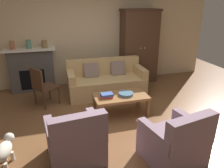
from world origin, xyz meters
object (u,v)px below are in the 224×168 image
(fireplace, at_px, (32,69))
(dog, at_px, (4,150))
(armoire, at_px, (139,46))
(fruit_bowl, at_px, (126,94))
(book_stack, at_px, (107,95))
(mantel_vase_terracotta, at_px, (12,45))
(mantel_vase_jade, at_px, (28,44))
(armchair_near_right, at_px, (175,143))
(couch, at_px, (106,82))
(mantel_vase_bronze, at_px, (44,44))
(armchair_near_left, at_px, (76,142))
(side_chair_wooden, at_px, (42,85))
(coffee_table, at_px, (121,98))

(fireplace, height_order, dog, fireplace)
(armoire, xyz_separation_m, fruit_bowl, (-1.02, -1.84, -0.58))
(book_stack, distance_m, mantel_vase_terracotta, 2.79)
(fireplace, bearing_deg, mantel_vase_jade, -90.00)
(armchair_near_right, bearing_deg, dog, 165.65)
(couch, xyz_separation_m, mantel_vase_bronze, (-1.42, 0.75, 0.90))
(couch, height_order, mantel_vase_bronze, mantel_vase_bronze)
(fireplace, distance_m, dog, 2.93)
(fruit_bowl, bearing_deg, armchair_near_right, -83.12)
(mantel_vase_terracotta, height_order, armchair_near_left, mantel_vase_terracotta)
(fruit_bowl, distance_m, mantel_vase_terracotta, 3.09)
(mantel_vase_terracotta, distance_m, side_chair_wooden, 1.43)
(mantel_vase_terracotta, relative_size, armchair_near_right, 0.23)
(coffee_table, bearing_deg, mantel_vase_bronze, 127.34)
(fireplace, xyz_separation_m, armchair_near_right, (2.12, -3.51, -0.25))
(couch, distance_m, side_chair_wooden, 1.58)
(armoire, height_order, couch, armoire)
(fruit_bowl, bearing_deg, couch, 96.53)
(armoire, distance_m, book_stack, 2.40)
(fireplace, relative_size, armchair_near_right, 1.40)
(coffee_table, distance_m, fruit_bowl, 0.14)
(armoire, bearing_deg, mantel_vase_jade, 178.83)
(book_stack, bearing_deg, coffee_table, 2.39)
(fruit_bowl, bearing_deg, mantel_vase_jade, 135.44)
(armchair_near_right, bearing_deg, side_chair_wooden, 127.36)
(armoire, xyz_separation_m, book_stack, (-1.43, -1.84, -0.56))
(fruit_bowl, distance_m, mantel_vase_jade, 2.82)
(book_stack, height_order, armchair_near_left, armchair_near_left)
(armchair_near_right, xyz_separation_m, side_chair_wooden, (-1.86, 2.43, 0.20))
(fireplace, relative_size, armoire, 0.62)
(book_stack, bearing_deg, armchair_near_right, -69.22)
(fruit_bowl, xyz_separation_m, dog, (-2.18, -0.98, -0.20))
(coffee_table, distance_m, mantel_vase_bronze, 2.52)
(coffee_table, height_order, dog, coffee_table)
(armoire, bearing_deg, mantel_vase_bronze, 178.66)
(mantel_vase_bronze, bearing_deg, coffee_table, -52.66)
(armoire, height_order, fruit_bowl, armoire)
(armoire, xyz_separation_m, dog, (-3.20, -2.82, -0.78))
(couch, bearing_deg, armchair_near_left, -114.39)
(armchair_near_left, bearing_deg, dog, 169.85)
(mantel_vase_terracotta, distance_m, armchair_near_right, 4.39)
(couch, bearing_deg, mantel_vase_terracotta, 160.99)
(armchair_near_right, bearing_deg, mantel_vase_bronze, 116.52)
(armchair_near_left, bearing_deg, armoire, 53.76)
(book_stack, bearing_deg, fireplace, 128.36)
(fruit_bowl, height_order, side_chair_wooden, side_chair_wooden)
(mantel_vase_bronze, bearing_deg, armchair_near_left, -83.12)
(dog, bearing_deg, couch, 46.14)
(mantel_vase_jade, relative_size, dog, 0.38)
(armoire, relative_size, fruit_bowl, 6.65)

